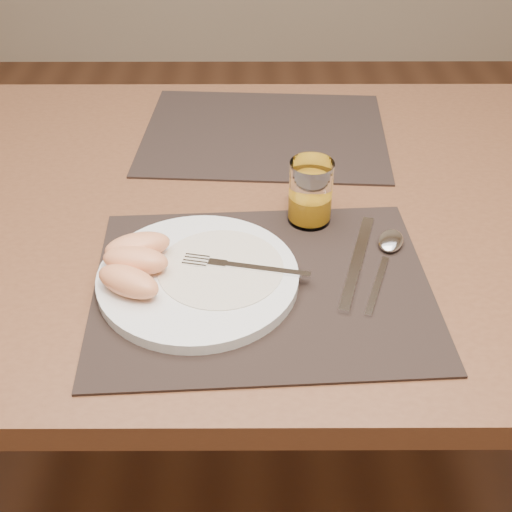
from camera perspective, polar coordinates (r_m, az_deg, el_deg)
The scene contains 11 objects.
ground at distance 1.58m, azimuth -0.44°, elevation -18.24°, with size 5.00×5.00×0.00m, color #58331E.
table at distance 1.09m, azimuth -0.60°, elevation 1.54°, with size 1.40×0.90×0.75m.
placemat_near at distance 0.86m, azimuth 0.56°, elevation -2.65°, with size 0.45×0.35×0.00m, color black.
placemat_far at distance 1.23m, azimuth 0.76°, elevation 10.89°, with size 0.45×0.35×0.00m, color black.
plate at distance 0.86m, azimuth -5.16°, elevation -1.90°, with size 0.27×0.27×0.02m, color white.
plate_dressing at distance 0.86m, azimuth -3.16°, elevation -1.03°, with size 0.17×0.17×0.00m.
fork at distance 0.87m, azimuth -1.90°, elevation -0.85°, with size 0.17×0.05×0.00m.
knife at distance 0.89m, azimuth 8.78°, elevation -1.17°, with size 0.08×0.22×0.01m.
spoon at distance 0.94m, azimuth 11.73°, elevation 0.81°, with size 0.09×0.19×0.01m.
juice_glass at distance 0.96m, azimuth 4.85°, elevation 5.40°, with size 0.07×0.07×0.10m.
grapefruit_wedges at distance 0.86m, azimuth -10.80°, elevation -0.55°, with size 0.10×0.15×0.04m.
Camera 1 is at (0.01, -0.87, 1.32)m, focal length 45.00 mm.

